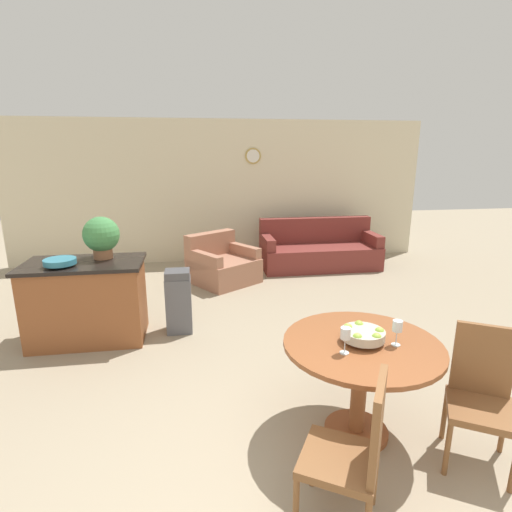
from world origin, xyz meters
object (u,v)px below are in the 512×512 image
object	(u,v)px
dining_table	(361,364)
potted_plant	(101,236)
wine_glass_right	(397,327)
fruit_bowl	(363,334)
dining_chair_near_left	(355,449)
teal_bowl	(60,262)
kitchen_island	(87,301)
trash_bin	(179,301)
armchair	(222,266)
wine_glass_left	(345,335)
dining_chair_near_right	(481,391)
couch	(319,251)

from	to	relation	value
dining_table	potted_plant	size ratio (longest dim) A/B	2.40
dining_table	wine_glass_right	size ratio (longest dim) A/B	6.09
fruit_bowl	dining_chair_near_left	bearing A→B (deg)	-115.21
wine_glass_right	teal_bowl	distance (m)	3.42
dining_chair_near_left	kitchen_island	size ratio (longest dim) A/B	0.75
trash_bin	armchair	xyz separation A→B (m)	(0.65, 1.81, -0.10)
armchair	trash_bin	bearing A→B (deg)	-143.96
dining_chair_near_left	wine_glass_left	bearing A→B (deg)	16.36
dining_table	wine_glass_right	xyz separation A→B (m)	(0.22, -0.08, 0.31)
dining_chair_near_left	dining_chair_near_right	xyz separation A→B (m)	(1.08, 0.39, 0.00)
kitchen_island	potted_plant	distance (m)	0.76
couch	potted_plant	bearing A→B (deg)	-144.92
wine_glass_left	potted_plant	distance (m)	3.06
armchair	teal_bowl	bearing A→B (deg)	-166.85
wine_glass_right	armchair	distance (m)	4.12
potted_plant	armchair	distance (m)	2.45
dining_table	couch	xyz separation A→B (m)	(1.10, 4.48, -0.29)
teal_bowl	potted_plant	xyz separation A→B (m)	(0.38, 0.28, 0.21)
wine_glass_left	teal_bowl	distance (m)	3.13
dining_chair_near_right	wine_glass_right	size ratio (longest dim) A/B	5.09
dining_chair_near_right	trash_bin	distance (m)	3.22
teal_bowl	fruit_bowl	bearing A→B (deg)	-35.49
teal_bowl	wine_glass_right	bearing A→B (deg)	-34.43
couch	fruit_bowl	bearing A→B (deg)	-103.87
dining_chair_near_left	dining_chair_near_right	world-z (taller)	same
couch	kitchen_island	bearing A→B (deg)	-144.84
dining_chair_near_right	wine_glass_left	bearing A→B (deg)	17.93
dining_chair_near_left	potted_plant	distance (m)	3.50
couch	armchair	xyz separation A→B (m)	(-1.86, -0.60, -0.03)
fruit_bowl	wine_glass_right	world-z (taller)	wine_glass_right
dining_chair_near_left	wine_glass_right	xyz separation A→B (m)	(0.56, 0.66, 0.39)
fruit_bowl	armchair	xyz separation A→B (m)	(-0.75, 3.88, -0.56)
wine_glass_right	armchair	size ratio (longest dim) A/B	0.15
dining_chair_near_right	trash_bin	xyz separation A→B (m)	(-2.13, 2.41, -0.14)
trash_bin	dining_chair_near_left	bearing A→B (deg)	-69.36
dining_table	dining_chair_near_right	xyz separation A→B (m)	(0.73, -0.34, -0.08)
couch	armchair	distance (m)	1.95
wine_glass_right	potted_plant	bearing A→B (deg)	137.71
teal_bowl	wine_glass_left	bearing A→B (deg)	-39.48
kitchen_island	armchair	xyz separation A→B (m)	(1.66, 1.88, -0.19)
dining_chair_near_right	kitchen_island	bearing A→B (deg)	-5.82
couch	dining_chair_near_left	bearing A→B (deg)	-105.56
dining_chair_near_left	fruit_bowl	size ratio (longest dim) A/B	3.09
trash_bin	fruit_bowl	bearing A→B (deg)	-55.86
dining_chair_near_right	teal_bowl	world-z (taller)	teal_bowl
dining_table	potted_plant	world-z (taller)	potted_plant
wine_glass_left	fruit_bowl	bearing A→B (deg)	34.85
dining_chair_near_right	teal_bowl	bearing A→B (deg)	-2.54
potted_plant	couch	bearing A→B (deg)	35.10
dining_chair_near_right	potted_plant	size ratio (longest dim) A/B	2.01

